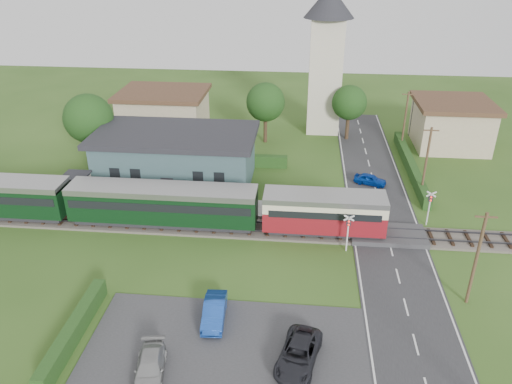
# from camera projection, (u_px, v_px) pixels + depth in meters

# --- Properties ---
(ground) EXTENTS (120.00, 120.00, 0.00)m
(ground) POSITION_uv_depth(u_px,v_px,m) (267.00, 244.00, 40.71)
(ground) COLOR #2D4C19
(railway_track) EXTENTS (76.00, 3.20, 0.49)m
(railway_track) POSITION_uv_depth(u_px,v_px,m) (268.00, 230.00, 42.44)
(railway_track) COLOR #4C443D
(railway_track) RESTS_ON ground
(road) EXTENTS (6.00, 70.00, 0.05)m
(road) POSITION_uv_depth(u_px,v_px,m) (391.00, 250.00, 39.82)
(road) COLOR #28282B
(road) RESTS_ON ground
(car_park) EXTENTS (17.00, 9.00, 0.08)m
(car_park) POSITION_uv_depth(u_px,v_px,m) (226.00, 349.00, 30.16)
(car_park) COLOR #333335
(car_park) RESTS_ON ground
(crossing_deck) EXTENTS (6.20, 3.40, 0.45)m
(crossing_deck) POSITION_uv_depth(u_px,v_px,m) (388.00, 235.00, 41.51)
(crossing_deck) COLOR #333335
(crossing_deck) RESTS_ON ground
(platform) EXTENTS (30.00, 3.00, 0.45)m
(platform) POSITION_uv_depth(u_px,v_px,m) (163.00, 205.00, 46.11)
(platform) COLOR gray
(platform) RESTS_ON ground
(equipment_hut) EXTENTS (2.30, 2.30, 2.55)m
(equipment_hut) POSITION_uv_depth(u_px,v_px,m) (77.00, 187.00, 46.13)
(equipment_hut) COLOR beige
(equipment_hut) RESTS_ON platform
(station_building) EXTENTS (16.00, 9.00, 5.30)m
(station_building) POSITION_uv_depth(u_px,v_px,m) (176.00, 157.00, 50.15)
(station_building) COLOR #375355
(station_building) RESTS_ON ground
(train) EXTENTS (43.20, 2.90, 3.40)m
(train) POSITION_uv_depth(u_px,v_px,m) (126.00, 202.00, 42.58)
(train) COLOR #232328
(train) RESTS_ON ground
(church_tower) EXTENTS (6.00, 6.00, 17.60)m
(church_tower) POSITION_uv_depth(u_px,v_px,m) (327.00, 50.00, 60.55)
(church_tower) COLOR beige
(church_tower) RESTS_ON ground
(house_west) EXTENTS (10.80, 8.80, 5.50)m
(house_west) POSITION_uv_depth(u_px,v_px,m) (164.00, 112.00, 62.99)
(house_west) COLOR tan
(house_west) RESTS_ON ground
(house_east) EXTENTS (8.80, 8.80, 5.50)m
(house_east) POSITION_uv_depth(u_px,v_px,m) (451.00, 123.00, 59.02)
(house_east) COLOR tan
(house_east) RESTS_ON ground
(hedge_carpark) EXTENTS (0.80, 9.00, 1.20)m
(hedge_carpark) POSITION_uv_depth(u_px,v_px,m) (74.00, 331.00, 30.75)
(hedge_carpark) COLOR #193814
(hedge_carpark) RESTS_ON ground
(hedge_roadside) EXTENTS (0.80, 18.00, 1.20)m
(hedge_roadside) POSITION_uv_depth(u_px,v_px,m) (410.00, 165.00, 53.41)
(hedge_roadside) COLOR #193814
(hedge_roadside) RESTS_ON ground
(hedge_station) EXTENTS (22.00, 0.80, 1.30)m
(hedge_station) POSITION_uv_depth(u_px,v_px,m) (188.00, 158.00, 55.07)
(hedge_station) COLOR #193814
(hedge_station) RESTS_ON ground
(tree_a) EXTENTS (5.20, 5.20, 8.00)m
(tree_a) POSITION_uv_depth(u_px,v_px,m) (88.00, 119.00, 52.49)
(tree_a) COLOR #332316
(tree_a) RESTS_ON ground
(tree_b) EXTENTS (4.60, 4.60, 7.34)m
(tree_b) POSITION_uv_depth(u_px,v_px,m) (266.00, 102.00, 59.07)
(tree_b) COLOR #332316
(tree_b) RESTS_ON ground
(tree_c) EXTENTS (4.20, 4.20, 6.78)m
(tree_c) POSITION_uv_depth(u_px,v_px,m) (349.00, 103.00, 60.13)
(tree_c) COLOR #332316
(tree_c) RESTS_ON ground
(utility_pole_b) EXTENTS (1.40, 0.22, 7.00)m
(utility_pole_b) POSITION_uv_depth(u_px,v_px,m) (477.00, 258.00, 32.50)
(utility_pole_b) COLOR #473321
(utility_pole_b) RESTS_ON ground
(utility_pole_c) EXTENTS (1.40, 0.22, 7.00)m
(utility_pole_c) POSITION_uv_depth(u_px,v_px,m) (426.00, 161.00, 46.72)
(utility_pole_c) COLOR #473321
(utility_pole_c) RESTS_ON ground
(utility_pole_d) EXTENTS (1.40, 0.22, 7.00)m
(utility_pole_d) POSITION_uv_depth(u_px,v_px,m) (405.00, 120.00, 57.38)
(utility_pole_d) COLOR #473321
(utility_pole_d) RESTS_ON ground
(crossing_signal_near) EXTENTS (0.84, 0.28, 3.28)m
(crossing_signal_near) POSITION_uv_depth(u_px,v_px,m) (348.00, 228.00, 38.82)
(crossing_signal_near) COLOR silver
(crossing_signal_near) RESTS_ON ground
(crossing_signal_far) EXTENTS (0.84, 0.28, 3.28)m
(crossing_signal_far) POSITION_uv_depth(u_px,v_px,m) (430.00, 203.00, 42.46)
(crossing_signal_far) COLOR silver
(crossing_signal_far) RESTS_ON ground
(streetlamp_west) EXTENTS (0.30, 0.30, 5.15)m
(streetlamp_west) POSITION_uv_depth(u_px,v_px,m) (95.00, 121.00, 59.05)
(streetlamp_west) COLOR #3F3F47
(streetlamp_west) RESTS_ON ground
(streetlamp_east) EXTENTS (0.30, 0.30, 5.15)m
(streetlamp_east) POSITION_uv_depth(u_px,v_px,m) (412.00, 113.00, 61.93)
(streetlamp_east) COLOR #3F3F47
(streetlamp_east) RESTS_ON ground
(car_on_road) EXTENTS (3.44, 2.30, 1.09)m
(car_on_road) POSITION_uv_depth(u_px,v_px,m) (370.00, 179.00, 50.30)
(car_on_road) COLOR #07329C
(car_on_road) RESTS_ON road
(car_park_blue) EXTENTS (1.60, 3.99, 1.29)m
(car_park_blue) POSITION_uv_depth(u_px,v_px,m) (214.00, 311.00, 32.18)
(car_park_blue) COLOR #163E97
(car_park_blue) RESTS_ON car_park
(car_park_silver) EXTENTS (2.26, 4.21, 1.16)m
(car_park_silver) POSITION_uv_depth(u_px,v_px,m) (150.00, 368.00, 28.01)
(car_park_silver) COLOR #9C9C9C
(car_park_silver) RESTS_ON car_park
(car_park_dark) EXTENTS (3.04, 4.91, 1.27)m
(car_park_dark) POSITION_uv_depth(u_px,v_px,m) (298.00, 354.00, 28.86)
(car_park_dark) COLOR black
(car_park_dark) RESTS_ON car_park
(pedestrian_near) EXTENTS (0.68, 0.55, 1.63)m
(pedestrian_near) POSITION_uv_depth(u_px,v_px,m) (255.00, 198.00, 45.12)
(pedestrian_near) COLOR gray
(pedestrian_near) RESTS_ON platform
(pedestrian_far) EXTENTS (0.78, 0.92, 1.65)m
(pedestrian_far) POSITION_uv_depth(u_px,v_px,m) (118.00, 193.00, 46.01)
(pedestrian_far) COLOR gray
(pedestrian_far) RESTS_ON platform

